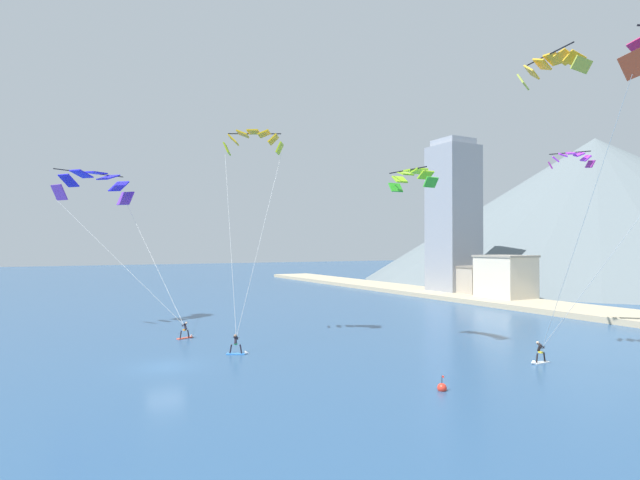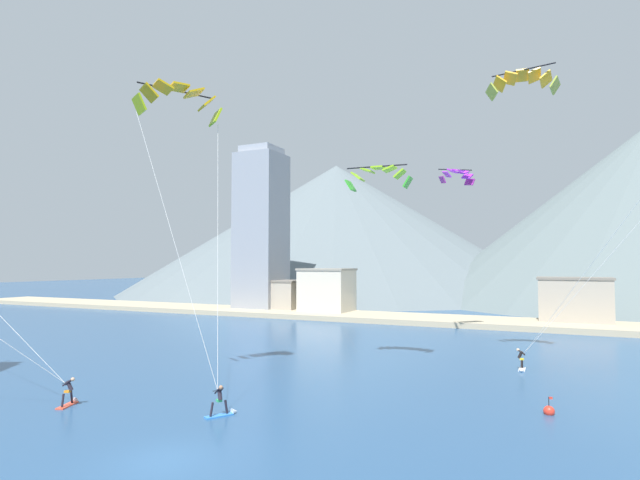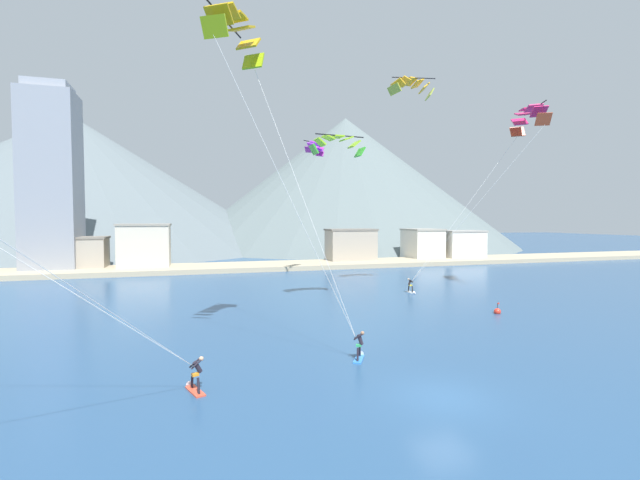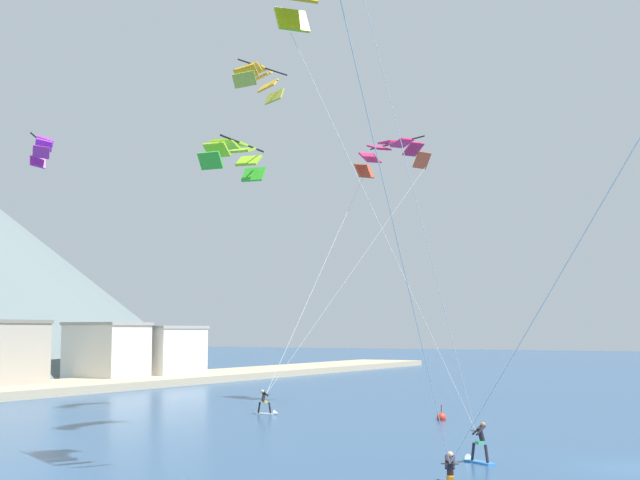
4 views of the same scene
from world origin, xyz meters
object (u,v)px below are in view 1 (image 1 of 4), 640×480
(kitesurfer_near_trail, at_px, (538,357))
(parafoil_kite_distant_mid_solo, at_px, (412,177))
(kitesurfer_near_lead, at_px, (187,333))
(parafoil_kite_distant_high_outer, at_px, (571,158))
(parafoil_kite_mid_center, at_px, (253,141))
(parafoil_kite_distant_low_drift, at_px, (552,65))
(kitesurfer_mid_center, at_px, (239,348))
(race_marker_buoy, at_px, (442,388))
(parafoil_kite_near_lead, at_px, (95,183))

(kitesurfer_near_trail, bearing_deg, parafoil_kite_distant_mid_solo, -158.03)
(kitesurfer_near_lead, distance_m, parafoil_kite_distant_mid_solo, 24.71)
(kitesurfer_near_lead, height_order, parafoil_kite_distant_high_outer, parafoil_kite_distant_high_outer)
(parafoil_kite_mid_center, height_order, parafoil_kite_distant_low_drift, parafoil_kite_distant_low_drift)
(kitesurfer_mid_center, bearing_deg, parafoil_kite_distant_mid_solo, 75.93)
(kitesurfer_near_lead, relative_size, kitesurfer_near_trail, 1.02)
(kitesurfer_near_trail, bearing_deg, race_marker_buoy, -79.91)
(kitesurfer_mid_center, xyz_separation_m, parafoil_kite_distant_mid_solo, (3.58, 14.27, 13.94))
(kitesurfer_near_trail, distance_m, race_marker_buoy, 10.96)
(kitesurfer_mid_center, xyz_separation_m, parafoil_kite_mid_center, (-6.26, 3.52, 17.81))
(parafoil_kite_mid_center, height_order, parafoil_kite_distant_high_outer, parafoil_kite_mid_center)
(parafoil_kite_distant_low_drift, bearing_deg, parafoil_kite_near_lead, -140.87)
(kitesurfer_near_trail, bearing_deg, parafoil_kite_near_lead, -141.74)
(parafoil_kite_distant_low_drift, bearing_deg, parafoil_kite_distant_mid_solo, -153.16)
(parafoil_kite_near_lead, bearing_deg, parafoil_kite_mid_center, 39.82)
(kitesurfer_mid_center, xyz_separation_m, parafoil_kite_near_lead, (-21.20, -8.93, 14.74))
(parafoil_kite_distant_mid_solo, height_order, race_marker_buoy, parafoil_kite_distant_mid_solo)
(parafoil_kite_distant_low_drift, bearing_deg, parafoil_kite_distant_high_outer, 120.32)
(parafoil_kite_distant_high_outer, height_order, race_marker_buoy, parafoil_kite_distant_high_outer)
(kitesurfer_near_lead, relative_size, parafoil_kite_distant_high_outer, 0.48)
(kitesurfer_mid_center, distance_m, parafoil_kite_mid_center, 19.20)
(parafoil_kite_distant_mid_solo, bearing_deg, parafoil_kite_distant_high_outer, 80.42)
(race_marker_buoy, bearing_deg, parafoil_kite_distant_low_drift, 97.22)
(kitesurfer_near_trail, xyz_separation_m, parafoil_kite_near_lead, (-34.27, -27.03, 14.77))
(kitesurfer_mid_center, relative_size, parafoil_kite_near_lead, 0.11)
(race_marker_buoy, bearing_deg, parafoil_kite_mid_center, -169.88)
(parafoil_kite_near_lead, distance_m, parafoil_kite_distant_mid_solo, 33.95)
(parafoil_kite_near_lead, xyz_separation_m, parafoil_kite_distant_high_outer, (27.65, 40.22, 1.77))
(kitesurfer_near_lead, xyz_separation_m, parafoil_kite_distant_low_drift, (22.22, 21.25, 21.25))
(parafoil_kite_distant_low_drift, bearing_deg, race_marker_buoy, -82.78)
(kitesurfer_near_trail, relative_size, parafoil_kite_mid_center, 0.10)
(parafoil_kite_distant_high_outer, height_order, parafoil_kite_distant_low_drift, parafoil_kite_distant_low_drift)
(kitesurfer_mid_center, relative_size, parafoil_kite_mid_center, 0.10)
(parafoil_kite_distant_mid_solo, distance_m, race_marker_buoy, 19.54)
(parafoil_kite_near_lead, distance_m, parafoil_kite_mid_center, 19.69)
(kitesurfer_near_trail, xyz_separation_m, parafoil_kite_distant_mid_solo, (-9.50, -3.83, 13.97))
(kitesurfer_near_lead, height_order, parafoil_kite_distant_low_drift, parafoil_kite_distant_low_drift)
(kitesurfer_mid_center, relative_size, parafoil_kite_distant_low_drift, 0.32)
(kitesurfer_near_lead, bearing_deg, parafoil_kite_distant_low_drift, 43.72)
(parafoil_kite_distant_high_outer, xyz_separation_m, parafoil_kite_distant_mid_solo, (-2.87, -17.02, -2.57))
(parafoil_kite_mid_center, bearing_deg, parafoil_kite_near_lead, -140.18)
(parafoil_kite_near_lead, height_order, parafoil_kite_distant_low_drift, parafoil_kite_distant_low_drift)
(kitesurfer_near_lead, height_order, kitesurfer_mid_center, kitesurfer_mid_center)
(kitesurfer_near_trail, distance_m, parafoil_kite_distant_mid_solo, 17.32)
(kitesurfer_mid_center, height_order, parafoil_kite_distant_low_drift, parafoil_kite_distant_low_drift)
(kitesurfer_near_lead, xyz_separation_m, parafoil_kite_distant_high_outer, (15.20, 33.26, 16.53))
(parafoil_kite_distant_low_drift, relative_size, race_marker_buoy, 5.27)
(parafoil_kite_distant_low_drift, bearing_deg, parafoil_kite_mid_center, -141.39)
(kitesurfer_mid_center, bearing_deg, kitesurfer_near_trail, 54.16)
(kitesurfer_near_trail, xyz_separation_m, kitesurfer_mid_center, (-13.07, -18.10, 0.03))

